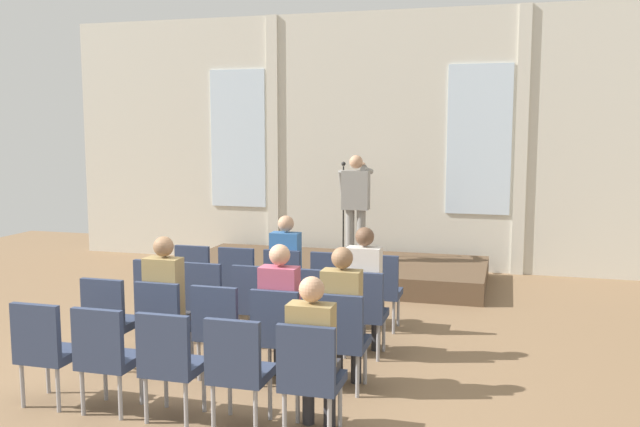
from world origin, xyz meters
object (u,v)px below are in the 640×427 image
at_px(audience_r0_c2, 287,263).
at_px(chair_r3_c4, 310,373).
at_px(chair_r2_c1, 163,321).
at_px(chair_r2_c4, 341,335).
at_px(chair_r0_c2, 285,281).
at_px(chair_r1_c2, 256,300).
at_px(chair_r2_c0, 110,316).
at_px(chair_r3_c1, 106,353).
at_px(chair_r0_c1, 240,278).
at_px(audience_r1_c4, 365,285).
at_px(audience_r2_c3, 281,306).
at_px(chair_r1_c0, 158,293).
at_px(chair_r0_c3, 332,284).
at_px(audience_r2_c4, 343,311).
at_px(chair_r2_c2, 220,325).
at_px(audience_r2_c1, 166,297).
at_px(mic_stand, 343,236).
at_px(chair_r0_c4, 380,287).
at_px(chair_r1_c3, 309,304).
at_px(chair_r3_c0, 45,347).
at_px(chair_r3_c2, 170,359).
at_px(chair_r3_c3, 238,366).
at_px(chair_r1_c1, 206,297).
at_px(chair_r2_c3, 279,330).
at_px(chair_r0_c0, 197,275).
at_px(chair_r1_c4, 363,308).
at_px(audience_r3_c4, 313,347).
at_px(speaker, 356,200).

distance_m(audience_r0_c2, chair_r3_c4, 3.30).
distance_m(chair_r2_c1, chair_r2_c4, 1.80).
height_order(chair_r0_c2, chair_r1_c2, same).
bearing_deg(chair_r2_c0, chair_r3_c1, -58.94).
distance_m(chair_r0_c1, audience_r1_c4, 2.03).
xyz_separation_m(chair_r1_c2, audience_r2_c3, (0.60, -0.92, 0.21)).
height_order(chair_r1_c0, audience_r1_c4, audience_r1_c4).
height_order(chair_r0_c1, chair_r0_c3, same).
bearing_deg(audience_r2_c4, chair_r2_c2, -176.19).
distance_m(chair_r1_c0, audience_r2_c1, 1.12).
relative_size(audience_r1_c4, chair_r3_c4, 1.48).
bearing_deg(audience_r0_c2, audience_r1_c4, -39.75).
xyz_separation_m(chair_r0_c3, audience_r2_c4, (0.60, -1.91, 0.21)).
distance_m(mic_stand, chair_r0_c4, 3.06).
height_order(chair_r0_c4, audience_r2_c3, audience_r2_c3).
relative_size(mic_stand, chair_r1_c3, 1.65).
height_order(chair_r2_c1, audience_r2_c1, audience_r2_c1).
relative_size(chair_r3_c0, chair_r3_c2, 1.00).
relative_size(chair_r3_c2, chair_r3_c3, 1.00).
xyz_separation_m(chair_r0_c2, chair_r2_c1, (-0.60, -1.99, 0.00)).
relative_size(chair_r1_c1, chair_r3_c1, 1.00).
bearing_deg(audience_r2_c1, chair_r2_c3, -3.76).
xyz_separation_m(chair_r2_c4, chair_r3_c3, (-0.60, -1.00, 0.00)).
bearing_deg(chair_r3_c3, audience_r1_c4, 73.84).
distance_m(chair_r0_c0, chair_r1_c3, 2.06).
bearing_deg(chair_r1_c3, chair_r0_c1, 140.30).
bearing_deg(chair_r1_c0, audience_r2_c4, -20.90).
bearing_deg(chair_r0_c0, chair_r0_c2, 0.00).
distance_m(audience_r2_c1, chair_r3_c2, 1.25).
bearing_deg(chair_r1_c1, chair_r3_c0, -106.76).
height_order(chair_r1_c4, audience_r3_c4, audience_r3_c4).
height_order(chair_r1_c3, chair_r2_c1, same).
bearing_deg(chair_r0_c3, chair_r1_c2, -121.06).
height_order(chair_r3_c3, chair_r3_c4, same).
bearing_deg(chair_r2_c1, speaker, 78.54).
bearing_deg(chair_r0_c3, chair_r2_c0, -132.10).
distance_m(chair_r0_c3, chair_r3_c4, 3.05).
height_order(chair_r0_c0, chair_r2_c1, same).
distance_m(speaker, audience_r0_c2, 2.57).
height_order(chair_r1_c1, chair_r1_c4, same).
xyz_separation_m(chair_r1_c4, chair_r2_c0, (-2.40, -1.00, 0.00)).
bearing_deg(audience_r0_c2, chair_r2_c0, -120.08).
height_order(chair_r1_c0, audience_r2_c1, audience_r2_c1).
xyz_separation_m(chair_r0_c1, chair_r3_c4, (1.80, -2.99, 0.00)).
bearing_deg(chair_r3_c0, audience_r0_c2, 68.64).
bearing_deg(chair_r1_c1, chair_r0_c0, 121.06).
height_order(chair_r1_c2, audience_r2_c3, audience_r2_c3).
xyz_separation_m(chair_r1_c2, chair_r1_c4, (1.20, 0.00, 0.00)).
relative_size(audience_r0_c2, audience_r1_c4, 0.97).
bearing_deg(audience_r2_c4, chair_r2_c0, -178.09).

